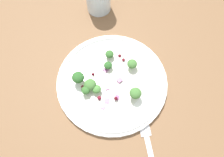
# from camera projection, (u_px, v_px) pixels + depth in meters

# --- Properties ---
(ground_plane) EXTENTS (1.80, 1.80, 0.02)m
(ground_plane) POSITION_uv_depth(u_px,v_px,m) (101.00, 92.00, 0.59)
(ground_plane) COLOR brown
(plate) EXTENTS (0.28, 0.28, 0.02)m
(plate) POSITION_uv_depth(u_px,v_px,m) (112.00, 82.00, 0.58)
(plate) COLOR white
(plate) RESTS_ON ground_plane
(dressing_pool) EXTENTS (0.16, 0.16, 0.00)m
(dressing_pool) POSITION_uv_depth(u_px,v_px,m) (112.00, 81.00, 0.57)
(dressing_pool) COLOR white
(dressing_pool) RESTS_ON plate
(broccoli_floret_0) EXTENTS (0.02, 0.02, 0.02)m
(broccoli_floret_0) POSITION_uv_depth(u_px,v_px,m) (108.00, 65.00, 0.58)
(broccoli_floret_0) COLOR #8EB77A
(broccoli_floret_0) RESTS_ON plate
(broccoli_floret_1) EXTENTS (0.03, 0.03, 0.03)m
(broccoli_floret_1) POSITION_uv_depth(u_px,v_px,m) (90.00, 84.00, 0.55)
(broccoli_floret_1) COLOR #ADD18E
(broccoli_floret_1) RESTS_ON plate
(broccoli_floret_2) EXTENTS (0.03, 0.03, 0.03)m
(broccoli_floret_2) POSITION_uv_depth(u_px,v_px,m) (135.00, 93.00, 0.53)
(broccoli_floret_2) COLOR #8EB77A
(broccoli_floret_2) RESTS_ON plate
(broccoli_floret_3) EXTENTS (0.02, 0.02, 0.02)m
(broccoli_floret_3) POSITION_uv_depth(u_px,v_px,m) (109.00, 54.00, 0.59)
(broccoli_floret_3) COLOR #9EC684
(broccoli_floret_3) RESTS_ON plate
(broccoli_floret_4) EXTENTS (0.03, 0.03, 0.03)m
(broccoli_floret_4) POSITION_uv_depth(u_px,v_px,m) (78.00, 78.00, 0.55)
(broccoli_floret_4) COLOR #9EC684
(broccoli_floret_4) RESTS_ON plate
(broccoli_floret_5) EXTENTS (0.02, 0.02, 0.02)m
(broccoli_floret_5) POSITION_uv_depth(u_px,v_px,m) (97.00, 89.00, 0.55)
(broccoli_floret_5) COLOR #8EB77A
(broccoli_floret_5) RESTS_ON plate
(broccoli_floret_6) EXTENTS (0.02, 0.02, 0.02)m
(broccoli_floret_6) POSITION_uv_depth(u_px,v_px,m) (86.00, 90.00, 0.54)
(broccoli_floret_6) COLOR #ADD18E
(broccoli_floret_6) RESTS_ON plate
(broccoli_floret_7) EXTENTS (0.02, 0.02, 0.03)m
(broccoli_floret_7) POSITION_uv_depth(u_px,v_px,m) (132.00, 64.00, 0.57)
(broccoli_floret_7) COLOR #ADD18E
(broccoli_floret_7) RESTS_ON plate
(cranberry_0) EXTENTS (0.01, 0.01, 0.01)m
(cranberry_0) POSITION_uv_depth(u_px,v_px,m) (98.00, 98.00, 0.55)
(cranberry_0) COLOR maroon
(cranberry_0) RESTS_ON plate
(cranberry_1) EXTENTS (0.01, 0.01, 0.01)m
(cranberry_1) POSITION_uv_depth(u_px,v_px,m) (120.00, 56.00, 0.60)
(cranberry_1) COLOR maroon
(cranberry_1) RESTS_ON plate
(cranberry_2) EXTENTS (0.01, 0.01, 0.01)m
(cranberry_2) POSITION_uv_depth(u_px,v_px,m) (116.00, 98.00, 0.54)
(cranberry_2) COLOR #4C0A14
(cranberry_2) RESTS_ON plate
(cranberry_3) EXTENTS (0.01, 0.01, 0.01)m
(cranberry_3) POSITION_uv_depth(u_px,v_px,m) (123.00, 60.00, 0.59)
(cranberry_3) COLOR maroon
(cranberry_3) RESTS_ON plate
(cranberry_4) EXTENTS (0.01, 0.01, 0.01)m
(cranberry_4) POSITION_uv_depth(u_px,v_px,m) (82.00, 88.00, 0.56)
(cranberry_4) COLOR maroon
(cranberry_4) RESTS_ON plate
(cranberry_5) EXTENTS (0.01, 0.01, 0.01)m
(cranberry_5) POSITION_uv_depth(u_px,v_px,m) (93.00, 74.00, 0.58)
(cranberry_5) COLOR #4C0A14
(cranberry_5) RESTS_ON plate
(onion_bit_0) EXTENTS (0.02, 0.02, 0.00)m
(onion_bit_0) POSITION_uv_depth(u_px,v_px,m) (106.00, 70.00, 0.58)
(onion_bit_0) COLOR #934C84
(onion_bit_0) RESTS_ON plate
(onion_bit_1) EXTENTS (0.01, 0.01, 0.00)m
(onion_bit_1) POSITION_uv_depth(u_px,v_px,m) (107.00, 88.00, 0.56)
(onion_bit_1) COLOR #A35B93
(onion_bit_1) RESTS_ON plate
(onion_bit_2) EXTENTS (0.01, 0.01, 0.01)m
(onion_bit_2) POSITION_uv_depth(u_px,v_px,m) (117.00, 98.00, 0.55)
(onion_bit_2) COLOR #843D75
(onion_bit_2) RESTS_ON plate
(onion_bit_3) EXTENTS (0.02, 0.02, 0.00)m
(onion_bit_3) POSITION_uv_depth(u_px,v_px,m) (120.00, 80.00, 0.57)
(onion_bit_3) COLOR #A35B93
(onion_bit_3) RESTS_ON plate
(onion_bit_4) EXTENTS (0.01, 0.01, 0.00)m
(onion_bit_4) POSITION_uv_depth(u_px,v_px,m) (103.00, 107.00, 0.54)
(onion_bit_4) COLOR #A35B93
(onion_bit_4) RESTS_ON plate
(onion_bit_5) EXTENTS (0.01, 0.01, 0.00)m
(onion_bit_5) POSITION_uv_depth(u_px,v_px,m) (107.00, 101.00, 0.55)
(onion_bit_5) COLOR #934C84
(onion_bit_5) RESTS_ON plate
(fork) EXTENTS (0.19, 0.06, 0.01)m
(fork) POSITION_uv_depth(u_px,v_px,m) (151.00, 156.00, 0.51)
(fork) COLOR silver
(fork) RESTS_ON ground_plane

